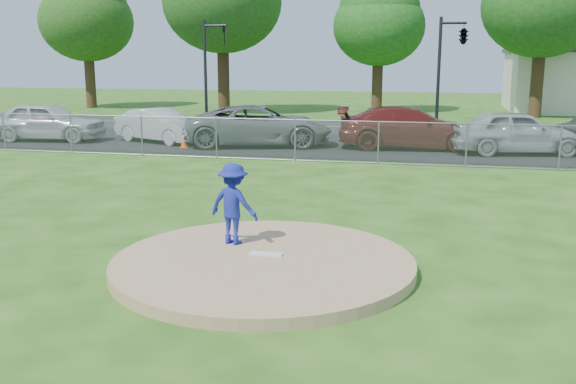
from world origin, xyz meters
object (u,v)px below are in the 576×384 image
(traffic_signal_center, at_px, (461,38))
(parked_car_silver, at_px, (48,121))
(tree_far_left, at_px, (86,9))
(parked_car_gray, at_px, (259,125))
(traffic_cone, at_px, (184,140))
(traffic_signal_left, at_px, (209,64))
(tree_center, at_px, (379,15))
(parked_car_white, at_px, (160,126))
(pitcher, at_px, (233,204))
(parked_car_darkred, at_px, (410,128))
(parked_car_pearl, at_px, (517,132))

(traffic_signal_center, height_order, parked_car_silver, traffic_signal_center)
(tree_far_left, height_order, parked_car_gray, tree_far_left)
(tree_far_left, relative_size, traffic_signal_center, 1.92)
(traffic_cone, bearing_deg, traffic_signal_left, 101.33)
(traffic_signal_left, height_order, traffic_signal_center, same)
(tree_center, xyz_separation_m, traffic_cone, (-6.23, -19.64, -6.15))
(tree_far_left, relative_size, parked_car_silver, 2.13)
(traffic_cone, relative_size, parked_car_white, 0.14)
(parked_car_silver, bearing_deg, tree_far_left, 19.18)
(traffic_signal_left, distance_m, parked_car_silver, 8.97)
(traffic_signal_center, relative_size, pitcher, 3.60)
(traffic_signal_left, height_order, pitcher, traffic_signal_left)
(tree_center, height_order, parked_car_silver, tree_center)
(tree_center, bearing_deg, parked_car_darkred, -80.70)
(tree_far_left, relative_size, parked_car_darkred, 1.83)
(parked_car_darkred, bearing_deg, parked_car_gray, 89.60)
(tree_far_left, relative_size, parked_car_pearl, 2.14)
(traffic_cone, bearing_deg, traffic_signal_center, 34.30)
(parked_car_gray, bearing_deg, traffic_signal_left, 20.22)
(traffic_cone, xyz_separation_m, parked_car_white, (-1.68, 1.45, 0.42))
(parked_car_silver, relative_size, parked_car_white, 1.14)
(traffic_signal_center, bearing_deg, tree_far_left, 157.04)
(parked_car_gray, relative_size, parked_car_darkred, 1.04)
(parked_car_gray, bearing_deg, parked_car_pearl, -105.06)
(pitcher, distance_m, parked_car_gray, 15.28)
(traffic_signal_left, xyz_separation_m, traffic_signal_center, (12.73, -0.00, 1.25))
(pitcher, relative_size, parked_car_darkred, 0.26)
(tree_far_left, relative_size, tree_center, 1.09)
(traffic_cone, xyz_separation_m, parked_car_silver, (-6.86, 0.86, 0.55))
(parked_car_gray, xyz_separation_m, parked_car_darkred, (6.27, 0.53, -0.00))
(tree_far_left, xyz_separation_m, pitcher, (21.20, -32.19, -6.08))
(tree_center, height_order, traffic_signal_left, tree_center)
(parked_car_darkred, bearing_deg, parked_car_pearl, -103.56)
(tree_far_left, height_order, parked_car_white, tree_far_left)
(parked_car_darkred, bearing_deg, traffic_cone, 96.18)
(pitcher, height_order, parked_car_pearl, pitcher)
(parked_car_darkred, bearing_deg, traffic_signal_center, -24.79)
(parked_car_white, distance_m, parked_car_gray, 4.56)
(tree_far_left, bearing_deg, parked_car_pearl, -31.81)
(tree_center, xyz_separation_m, parked_car_silver, (-13.09, -18.78, -5.60))
(parked_car_white, bearing_deg, tree_far_left, 60.02)
(traffic_cone, relative_size, parked_car_silver, 0.12)
(traffic_signal_center, distance_m, parked_car_gray, 11.11)
(parked_car_silver, relative_size, parked_car_darkred, 0.86)
(parked_car_gray, bearing_deg, parked_car_silver, 78.03)
(tree_center, relative_size, traffic_signal_left, 1.76)
(tree_center, xyz_separation_m, parked_car_darkred, (2.91, -17.79, -5.61))
(tree_center, height_order, parked_car_gray, tree_center)
(parked_car_silver, xyz_separation_m, parked_car_pearl, (20.14, 0.39, -0.01))
(tree_center, relative_size, parked_car_gray, 1.60)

